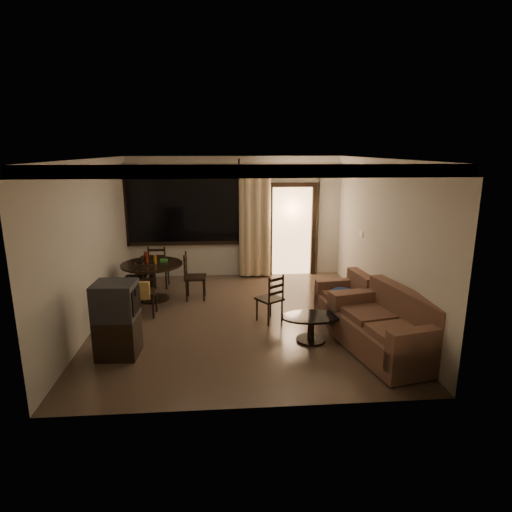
{
  "coord_description": "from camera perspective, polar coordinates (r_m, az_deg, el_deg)",
  "views": [
    {
      "loc": [
        -0.29,
        -7.17,
        2.95
      ],
      "look_at": [
        0.3,
        0.2,
        1.1
      ],
      "focal_mm": 30.0,
      "sensor_mm": 36.0,
      "label": 1
    }
  ],
  "objects": [
    {
      "name": "dining_chair_west",
      "position": [
        8.91,
        -15.67,
        -3.9
      ],
      "size": [
        0.43,
        0.43,
        0.95
      ],
      "rotation": [
        0.0,
        0.0,
        -1.59
      ],
      "color": "black",
      "rests_on": "ground"
    },
    {
      "name": "tv_cabinet",
      "position": [
        6.55,
        -18.06,
        -8.06
      ],
      "size": [
        0.62,
        0.56,
        1.12
      ],
      "rotation": [
        0.0,
        0.0,
        -0.05
      ],
      "color": "black",
      "rests_on": "ground"
    },
    {
      "name": "armchair",
      "position": [
        7.78,
        11.95,
        -5.88
      ],
      "size": [
        0.91,
        0.91,
        0.81
      ],
      "rotation": [
        0.0,
        0.0,
        0.13
      ],
      "color": "#472A21",
      "rests_on": "ground"
    },
    {
      "name": "side_chair",
      "position": [
        7.54,
        1.86,
        -6.85
      ],
      "size": [
        0.53,
        0.53,
        0.87
      ],
      "rotation": [
        0.0,
        0.0,
        3.73
      ],
      "color": "black",
      "rests_on": "ground"
    },
    {
      "name": "room_shell",
      "position": [
        9.06,
        1.1,
        6.96
      ],
      "size": [
        5.5,
        6.7,
        5.5
      ],
      "color": "beige",
      "rests_on": "ground"
    },
    {
      "name": "sofa",
      "position": [
        6.65,
        17.29,
        -9.44
      ],
      "size": [
        1.28,
        1.89,
        0.93
      ],
      "rotation": [
        0.0,
        0.0,
        0.22
      ],
      "color": "#472A21",
      "rests_on": "ground"
    },
    {
      "name": "dining_chair_east",
      "position": [
        8.73,
        -8.14,
        -3.88
      ],
      "size": [
        0.43,
        0.43,
        0.95
      ],
      "rotation": [
        0.0,
        0.0,
        1.55
      ],
      "color": "black",
      "rests_on": "ground"
    },
    {
      "name": "dining_chair_north",
      "position": [
        9.58,
        -12.78,
        -2.47
      ],
      "size": [
        0.43,
        0.43,
        0.95
      ],
      "rotation": [
        0.0,
        0.0,
        3.12
      ],
      "color": "black",
      "rests_on": "ground"
    },
    {
      "name": "dining_table",
      "position": [
        8.75,
        -13.67,
        -1.97
      ],
      "size": [
        1.2,
        1.2,
        0.97
      ],
      "rotation": [
        0.0,
        0.0,
        -0.02
      ],
      "color": "black",
      "rests_on": "ground"
    },
    {
      "name": "dining_chair_south",
      "position": [
        8.03,
        -14.6,
        -5.64
      ],
      "size": [
        0.43,
        0.49,
        0.95
      ],
      "rotation": [
        0.0,
        0.0,
        -0.02
      ],
      "color": "black",
      "rests_on": "ground"
    },
    {
      "name": "coffee_table",
      "position": [
        6.86,
        7.36,
        -9.0
      ],
      "size": [
        0.95,
        0.57,
        0.42
      ],
      "rotation": [
        0.0,
        0.0,
        -0.41
      ],
      "color": "black",
      "rests_on": "ground"
    },
    {
      "name": "ground",
      "position": [
        7.76,
        -2.09,
        -8.29
      ],
      "size": [
        5.5,
        5.5,
        0.0
      ],
      "primitive_type": "plane",
      "color": "#7F6651",
      "rests_on": "ground"
    }
  ]
}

